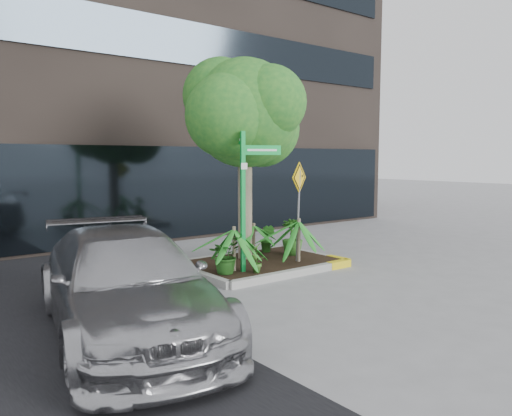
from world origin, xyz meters
TOP-DOWN VIEW (x-y plane):
  - ground at (0.00, 0.00)m, footprint 80.00×80.00m
  - building at (0.50, 8.50)m, footprint 18.00×8.00m
  - planter at (0.23, 0.27)m, footprint 3.35×2.36m
  - tree at (0.11, 0.75)m, footprint 3.05×2.71m
  - palm_front at (0.80, -0.27)m, footprint 1.05×1.05m
  - palm_left at (-0.83, -0.16)m, footprint 1.00×1.00m
  - palm_back at (0.37, 0.76)m, footprint 0.85×0.85m
  - parked_car at (-3.80, -1.82)m, footprint 2.86×5.09m
  - shrub_a at (-1.09, -0.22)m, footprint 0.88×0.88m
  - shrub_b at (1.20, 0.38)m, footprint 0.66×0.66m
  - shrub_c at (-0.58, -0.55)m, footprint 0.46×0.46m
  - shrub_d at (0.94, 0.96)m, footprint 0.47×0.47m
  - street_sign_post at (-0.65, -0.26)m, footprint 0.82×1.01m
  - cattle_sign at (0.80, -0.26)m, footprint 0.62×0.27m

SIDE VIEW (x-z plane):
  - ground at x=0.00m, z-range 0.00..0.00m
  - planter at x=0.23m, z-range 0.03..0.18m
  - shrub_c at x=-0.58m, z-range 0.15..0.79m
  - shrub_d at x=0.94m, z-range 0.15..0.81m
  - shrub_a at x=-1.09m, z-range 0.15..0.88m
  - shrub_b at x=1.20m, z-range 0.15..1.00m
  - parked_car at x=-3.80m, z-range 0.00..1.39m
  - palm_back at x=0.37m, z-range 0.38..1.33m
  - palm_left at x=-0.83m, z-range 0.42..1.54m
  - palm_front at x=0.80m, z-range 0.44..1.61m
  - cattle_sign at x=0.80m, z-range 0.53..2.67m
  - street_sign_post at x=-0.65m, z-range 0.34..3.23m
  - tree at x=0.11m, z-range 1.05..5.63m
  - building at x=0.50m, z-range 0.00..15.00m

